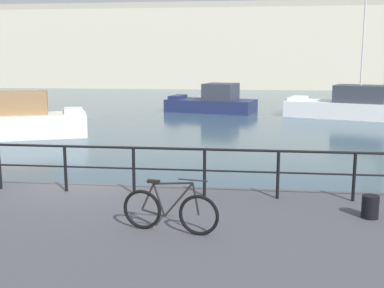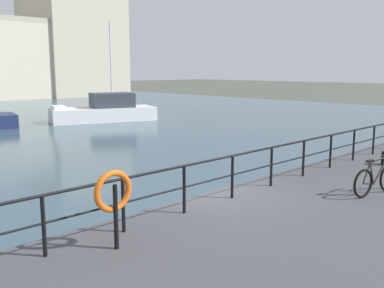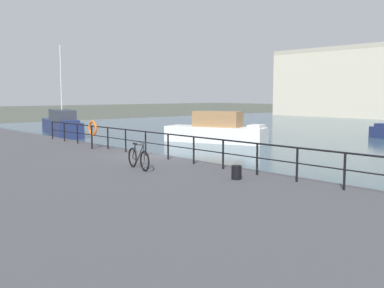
% 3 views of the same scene
% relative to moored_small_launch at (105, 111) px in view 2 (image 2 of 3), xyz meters
% --- Properties ---
extents(ground_plane, '(240.00, 240.00, 0.00)m').
position_rel_moored_small_launch_xyz_m(ground_plane, '(-10.53, -21.22, -0.81)').
color(ground_plane, '#4C5147').
extents(moored_small_launch, '(8.34, 5.36, 7.51)m').
position_rel_moored_small_launch_xyz_m(moored_small_launch, '(0.00, 0.00, 0.00)').
color(moored_small_launch, white).
rests_on(moored_small_launch, water_basin).
extents(quay_railing, '(20.77, 0.07, 1.08)m').
position_rel_moored_small_launch_xyz_m(quay_railing, '(-9.80, -21.97, 0.76)').
color(quay_railing, black).
rests_on(quay_railing, quay_promenade).
extents(parked_bicycle, '(1.75, 0.38, 0.98)m').
position_rel_moored_small_launch_xyz_m(parked_bicycle, '(-7.80, -24.26, 0.42)').
color(parked_bicycle, black).
rests_on(parked_bicycle, quay_promenade).
extents(life_ring_stand, '(0.75, 0.16, 1.40)m').
position_rel_moored_small_launch_xyz_m(life_ring_stand, '(-14.34, -22.48, 1.00)').
color(life_ring_stand, black).
rests_on(life_ring_stand, quay_promenade).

